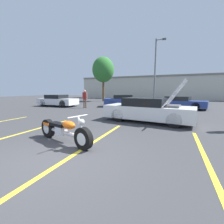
# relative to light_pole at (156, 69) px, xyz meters

# --- Properties ---
(ground_plane) EXTENTS (80.00, 80.00, 0.00)m
(ground_plane) POSITION_rel_light_pole_xyz_m (-0.33, -16.66, -4.25)
(ground_plane) COLOR #38383A
(parking_stripe_middle) EXTENTS (0.12, 5.78, 0.01)m
(parking_stripe_middle) POSITION_rel_light_pole_xyz_m (-3.21, -15.65, -4.25)
(parking_stripe_middle) COLOR yellow
(parking_stripe_middle) RESTS_ON ground
(parking_stripe_back) EXTENTS (0.12, 5.78, 0.01)m
(parking_stripe_back) POSITION_rel_light_pole_xyz_m (-0.06, -15.65, -4.25)
(parking_stripe_back) COLOR yellow
(parking_stripe_back) RESTS_ON ground
(parking_stripe_far) EXTENTS (0.12, 5.78, 0.01)m
(parking_stripe_far) POSITION_rel_light_pole_xyz_m (3.09, -15.65, -4.25)
(parking_stripe_far) COLOR yellow
(parking_stripe_far) RESTS_ON ground
(far_building) EXTENTS (32.00, 4.20, 4.40)m
(far_building) POSITION_rel_light_pole_xyz_m (-0.33, 11.25, -1.91)
(far_building) COLOR beige
(far_building) RESTS_ON ground
(light_pole) EXTENTS (1.21, 0.28, 7.74)m
(light_pole) POSITION_rel_light_pole_xyz_m (0.00, 0.00, 0.00)
(light_pole) COLOR slate
(light_pole) RESTS_ON ground
(tree_background) EXTENTS (3.27, 3.27, 6.66)m
(tree_background) POSITION_rel_light_pole_xyz_m (-7.90, 1.66, 0.50)
(tree_background) COLOR brown
(tree_background) RESTS_ON ground
(motorcycle) EXTENTS (2.49, 0.97, 0.96)m
(motorcycle) POSITION_rel_light_pole_xyz_m (-0.93, -15.62, -3.85)
(motorcycle) COLOR black
(motorcycle) RESTS_ON ground
(show_car_hood_open) EXTENTS (4.77, 2.32, 2.19)m
(show_car_hood_open) POSITION_rel_light_pole_xyz_m (1.03, -11.22, -3.62)
(show_car_hood_open) COLOR white
(show_car_hood_open) RESTS_ON ground
(parked_car_mid_row) EXTENTS (4.51, 3.31, 1.23)m
(parked_car_mid_row) POSITION_rel_light_pole_xyz_m (-2.56, -4.50, -3.65)
(parked_car_mid_row) COLOR navy
(parked_car_mid_row) RESTS_ON ground
(parked_car_right_row) EXTENTS (4.83, 2.71, 1.12)m
(parked_car_right_row) POSITION_rel_light_pole_xyz_m (2.73, -4.00, -3.70)
(parked_car_right_row) COLOR navy
(parked_car_right_row) RESTS_ON ground
(parked_car_left_row) EXTENTS (4.17, 1.80, 1.22)m
(parked_car_left_row) POSITION_rel_light_pole_xyz_m (-9.17, -6.86, -3.65)
(parked_car_left_row) COLOR silver
(parked_car_left_row) RESTS_ON ground
(spectator_by_show_car) EXTENTS (0.52, 0.23, 1.72)m
(spectator_by_show_car) POSITION_rel_light_pole_xyz_m (-5.61, -7.12, -3.22)
(spectator_by_show_car) COLOR brown
(spectator_by_show_car) RESTS_ON ground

